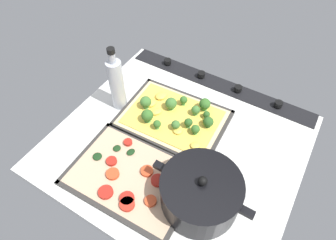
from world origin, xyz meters
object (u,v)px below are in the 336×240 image
object	(u,v)px
broccoli_pizza	(174,116)
oil_bottle	(117,84)
baking_tray_back	(132,177)
baking_tray_front	(173,119)
cooking_pot	(200,193)
veggie_pizza_back	(131,177)

from	to	relation	value
broccoli_pizza	oil_bottle	xyz separation A→B (cm)	(19.47, 3.70, 7.93)
oil_bottle	baking_tray_back	bearing A→B (deg)	133.62
baking_tray_front	broccoli_pizza	bearing A→B (deg)	-120.63
broccoli_pizza	cooking_pot	bearing A→B (deg)	133.71
baking_tray_front	baking_tray_back	world-z (taller)	same
baking_tray_front	baking_tray_back	bearing A→B (deg)	92.34
baking_tray_front	cooking_pot	distance (cm)	30.10
broccoli_pizza	veggie_pizza_back	distance (cm)	25.40
baking_tray_back	oil_bottle	size ratio (longest dim) A/B	1.53
baking_tray_front	baking_tray_back	xyz separation A→B (cm)	(-1.01, 24.76, 0.00)
broccoli_pizza	baking_tray_back	world-z (taller)	broccoli_pizza
baking_tray_front	veggie_pizza_back	bearing A→B (deg)	92.36
broccoli_pizza	cooking_pot	distance (cm)	29.96
cooking_pot	veggie_pizza_back	bearing A→B (deg)	10.97
broccoli_pizza	veggie_pizza_back	xyz separation A→B (cm)	(-0.88, 25.37, -0.98)
baking_tray_back	cooking_pot	distance (cm)	20.60
veggie_pizza_back	oil_bottle	distance (cm)	31.03
baking_tray_front	cooking_pot	world-z (taller)	cooking_pot
veggie_pizza_back	broccoli_pizza	bearing A→B (deg)	-88.01
broccoli_pizza	oil_bottle	distance (cm)	21.34
broccoli_pizza	cooking_pot	world-z (taller)	cooking_pot
baking_tray_back	veggie_pizza_back	bearing A→B (deg)	93.74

